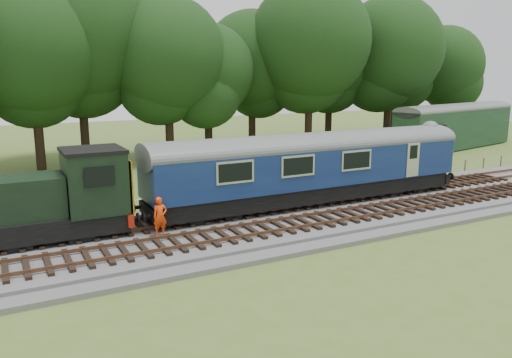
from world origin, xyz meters
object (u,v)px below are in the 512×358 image
dmu_railcar (312,162)px  worker (160,216)px  parked_coach (456,124)px  shunter_loco (26,204)px

dmu_railcar → worker: (-8.87, -1.60, -1.41)m
parked_coach → dmu_railcar: bearing=-165.5°
parked_coach → worker: bearing=-169.3°
parked_coach → shunter_loco: bearing=-174.1°
dmu_railcar → parked_coach: dmu_railcar is taller
worker → parked_coach: 36.85m
shunter_loco → parked_coach: 41.05m
shunter_loco → parked_coach: size_ratio=0.52×
worker → parked_coach: bearing=19.2°
shunter_loco → parked_coach: bearing=17.5°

